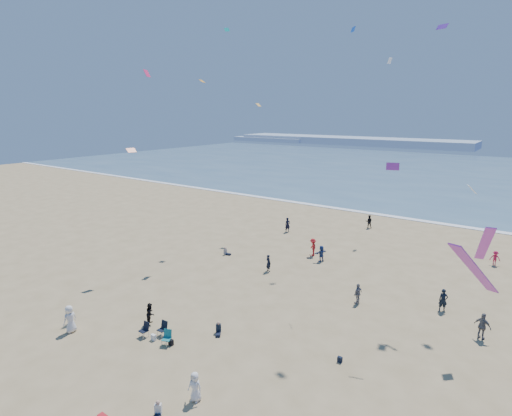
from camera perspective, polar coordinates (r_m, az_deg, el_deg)
The scene contains 12 objects.
ground at distance 24.43m, azimuth -16.31°, elevation -23.76°, with size 220.00×220.00×0.00m, color tan.
ocean at distance 108.62m, azimuth 26.88°, elevation 4.33°, with size 220.00×100.00×0.06m, color #476B84.
surf_line at distance 60.43m, azimuth 19.22°, elevation -1.20°, with size 220.00×1.20×0.08m, color white.
headland_far at distance 197.12m, azimuth 13.00°, elevation 9.37°, with size 110.00×20.00×3.20m, color #7A8EA8.
headland_near at distance 211.56m, azimuth 2.29°, elevation 9.79°, with size 40.00×14.00×2.00m, color #7A8EA8.
standing_flyers at distance 32.70m, azimuth 10.34°, elevation -11.52°, with size 32.17×48.02×1.91m.
seated_group at distance 26.24m, azimuth -2.18°, elevation -19.17°, with size 23.03×20.45×0.84m.
chair_cluster at distance 28.22m, azimuth -13.94°, elevation -16.86°, with size 2.71×1.43×1.00m.
white_tote at distance 28.34m, azimuth -14.43°, elevation -17.46°, with size 0.35×0.20×0.40m, color white.
black_backpack at distance 27.59m, azimuth -12.06°, elevation -18.26°, with size 0.30×0.22×0.38m, color black.
navy_bag at distance 26.04m, azimuth 11.89°, elevation -20.41°, with size 0.28×0.18×0.34m, color black.
kites_aloft at distance 25.32m, azimuth 21.06°, elevation 13.18°, with size 35.27×39.70×27.60m.
Camera 1 is at (15.91, -11.46, 14.57)m, focal length 28.00 mm.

